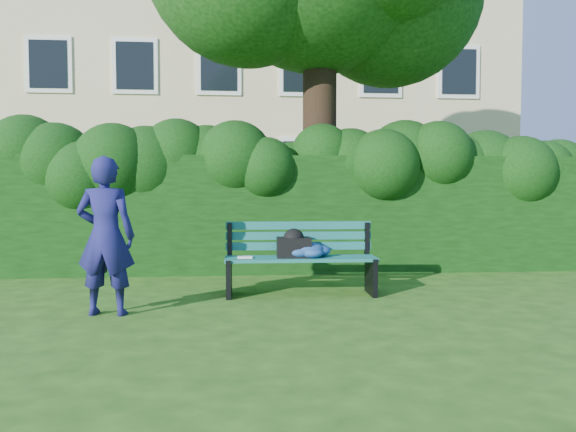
{
  "coord_description": "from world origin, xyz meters",
  "views": [
    {
      "loc": [
        -0.64,
        -6.66,
        1.33
      ],
      "look_at": [
        0.0,
        0.6,
        0.95
      ],
      "focal_mm": 35.0,
      "sensor_mm": 36.0,
      "label": 1
    }
  ],
  "objects": [
    {
      "name": "park_bench",
      "position": [
        0.12,
        0.17,
        0.5
      ],
      "size": [
        1.86,
        0.59,
        0.89
      ],
      "rotation": [
        0.0,
        0.0,
        -0.02
      ],
      "color": "#115752",
      "rests_on": "ground"
    },
    {
      "name": "apartment_building",
      "position": [
        -0.0,
        13.99,
        6.0
      ],
      "size": [
        16.0,
        8.08,
        12.0
      ],
      "color": "#CFBA8B",
      "rests_on": "ground"
    },
    {
      "name": "hedge",
      "position": [
        0.0,
        2.2,
        0.9
      ],
      "size": [
        10.0,
        1.0,
        1.8
      ],
      "color": "black",
      "rests_on": "ground"
    },
    {
      "name": "ground",
      "position": [
        0.0,
        0.0,
        0.0
      ],
      "size": [
        80.0,
        80.0,
        0.0
      ],
      "primitive_type": "plane",
      "color": "#224C15",
      "rests_on": "ground"
    },
    {
      "name": "man_reading",
      "position": [
        -2.01,
        -0.74,
        0.82
      ],
      "size": [
        0.63,
        0.45,
        1.65
      ],
      "primitive_type": "imported",
      "rotation": [
        0.0,
        0.0,
        3.05
      ],
      "color": "navy",
      "rests_on": "ground"
    }
  ]
}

